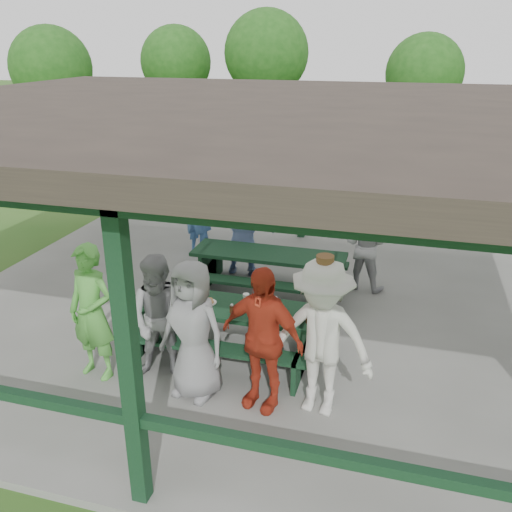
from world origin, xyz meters
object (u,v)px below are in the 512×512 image
(spectator_grey, at_px, (366,245))
(picnic_table_near, at_px, (225,323))
(spectator_lblue, at_px, (243,230))
(spectator_blue, at_px, (198,212))
(contestant_green, at_px, (92,313))
(farm_trailer, at_px, (194,155))
(contestant_grey_left, at_px, (161,320))
(picnic_table_far, at_px, (269,268))
(contestant_grey_mid, at_px, (193,330))
(contestant_white_fedora, at_px, (321,339))
(pickup_truck, at_px, (369,157))
(contestant_red, at_px, (262,338))

(spectator_grey, bearing_deg, picnic_table_near, 73.28)
(spectator_lblue, height_order, spectator_blue, spectator_blue)
(contestant_green, relative_size, farm_trailer, 0.42)
(spectator_lblue, bearing_deg, farm_trailer, -60.18)
(contestant_grey_left, xyz_separation_m, spectator_blue, (-1.16, 4.19, 0.04))
(picnic_table_far, relative_size, contestant_grey_mid, 1.47)
(picnic_table_near, bearing_deg, contestant_grey_mid, -93.69)
(contestant_white_fedora, bearing_deg, spectator_lblue, 126.26)
(contestant_green, xyz_separation_m, farm_trailer, (-2.95, 10.73, -0.26))
(contestant_green, height_order, pickup_truck, contestant_green)
(contestant_green, distance_m, pickup_truck, 11.75)
(spectator_lblue, xyz_separation_m, pickup_truck, (1.60, 7.82, -0.10))
(spectator_blue, bearing_deg, contestant_green, 112.43)
(pickup_truck, bearing_deg, contestant_grey_left, -161.41)
(contestant_grey_mid, xyz_separation_m, contestant_white_fedora, (1.49, 0.09, 0.08))
(spectator_lblue, distance_m, spectator_grey, 2.20)
(contestant_grey_mid, relative_size, contestant_white_fedora, 0.90)
(picnic_table_near, height_order, pickup_truck, pickup_truck)
(spectator_lblue, height_order, farm_trailer, spectator_lblue)
(spectator_lblue, xyz_separation_m, spectator_grey, (2.19, -0.08, -0.04))
(farm_trailer, bearing_deg, picnic_table_near, -48.55)
(pickup_truck, bearing_deg, spectator_lblue, -165.15)
(contestant_grey_left, height_order, spectator_blue, spectator_blue)
(contestant_white_fedora, bearing_deg, spectator_grey, 94.29)
(pickup_truck, bearing_deg, farm_trailer, 124.59)
(picnic_table_far, bearing_deg, contestant_grey_mid, -92.99)
(picnic_table_far, xyz_separation_m, spectator_lblue, (-0.68, 0.78, 0.36))
(spectator_lblue, bearing_deg, picnic_table_near, 103.45)
(contestant_green, height_order, contestant_grey_mid, contestant_green)
(picnic_table_far, xyz_separation_m, pickup_truck, (0.93, 8.60, 0.25))
(contestant_grey_mid, height_order, spectator_grey, contestant_grey_mid)
(contestant_grey_left, bearing_deg, contestant_grey_mid, -30.31)
(spectator_lblue, bearing_deg, contestant_white_fedora, 120.66)
(contestant_white_fedora, bearing_deg, spectator_blue, 133.54)
(picnic_table_near, height_order, farm_trailer, farm_trailer)
(contestant_white_fedora, xyz_separation_m, farm_trailer, (-5.80, 10.67, -0.31))
(contestant_green, bearing_deg, contestant_white_fedora, 10.95)
(contestant_grey_mid, height_order, pickup_truck, contestant_grey_mid)
(contestant_white_fedora, bearing_deg, pickup_truck, 99.23)
(picnic_table_near, height_order, contestant_grey_left, contestant_grey_left)
(picnic_table_near, xyz_separation_m, picnic_table_far, (0.09, 2.00, -0.00))
(contestant_grey_mid, bearing_deg, picnic_table_far, 99.73)
(picnic_table_near, xyz_separation_m, contestant_green, (-1.42, -0.90, 0.42))
(contestant_white_fedora, xyz_separation_m, spectator_grey, (0.18, 3.55, -0.15))
(contestant_green, distance_m, contestant_red, 2.18)
(spectator_grey, bearing_deg, pickup_truck, -71.66)
(contestant_green, relative_size, pickup_truck, 0.30)
(farm_trailer, bearing_deg, contestant_grey_mid, -50.70)
(contestant_grey_mid, xyz_separation_m, spectator_blue, (-1.65, 4.36, 0.01))
(contestant_red, distance_m, pickup_truck, 11.51)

